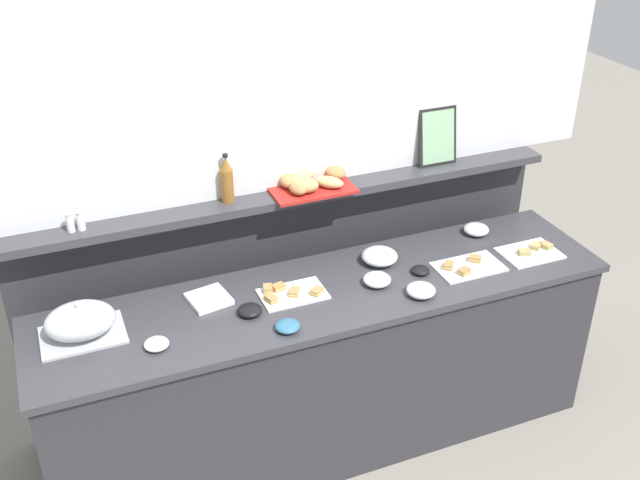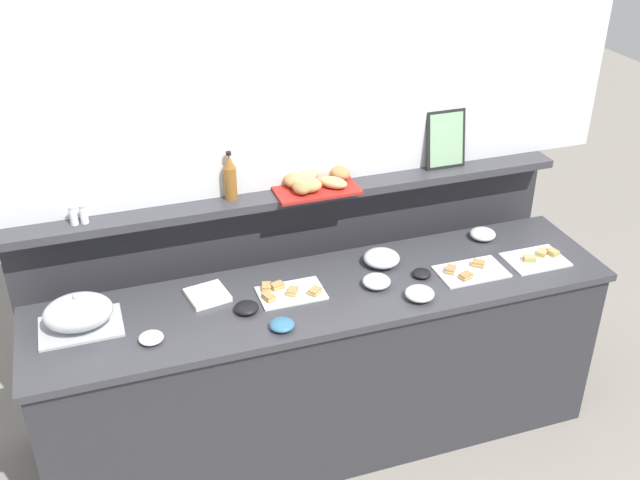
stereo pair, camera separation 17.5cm
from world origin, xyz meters
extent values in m
plane|color=gray|center=(0.00, 0.60, 0.00)|extent=(12.00, 12.00, 0.00)
cube|color=#2D2D33|center=(0.00, 0.00, 0.43)|extent=(2.63, 0.58, 0.87)
cube|color=#38383D|center=(0.00, 0.00, 0.89)|extent=(2.67, 0.62, 0.03)
cube|color=#2D2D33|center=(0.00, 0.49, 0.59)|extent=(2.73, 0.08, 1.17)
cube|color=#38383D|center=(0.00, 0.44, 1.19)|extent=(2.73, 0.22, 0.04)
cube|color=silver|center=(0.00, 0.51, 1.91)|extent=(3.33, 0.08, 1.39)
cube|color=silver|center=(0.69, -0.08, 0.91)|extent=(0.32, 0.20, 0.01)
cube|color=#AD7A47|center=(0.59, -0.05, 0.92)|extent=(0.07, 0.07, 0.01)
cube|color=#E5C666|center=(0.59, -0.05, 0.93)|extent=(0.07, 0.07, 0.01)
cube|color=#AD7A47|center=(0.59, -0.05, 0.93)|extent=(0.07, 0.07, 0.01)
cube|color=#AD7A47|center=(0.63, -0.12, 0.92)|extent=(0.07, 0.06, 0.01)
cube|color=#E5C666|center=(0.63, -0.12, 0.93)|extent=(0.07, 0.06, 0.01)
cube|color=#AD7A47|center=(0.63, -0.12, 0.93)|extent=(0.07, 0.06, 0.01)
cube|color=#AD7A47|center=(0.74, -0.05, 0.92)|extent=(0.07, 0.07, 0.01)
cube|color=#E5C666|center=(0.74, -0.05, 0.93)|extent=(0.07, 0.07, 0.01)
cube|color=#AD7A47|center=(0.74, -0.05, 0.93)|extent=(0.07, 0.07, 0.01)
cube|color=white|center=(-0.16, 0.02, 0.91)|extent=(0.29, 0.19, 0.01)
cube|color=#B7844C|center=(-0.21, 0.08, 0.92)|extent=(0.06, 0.05, 0.01)
cube|color=#E5C666|center=(-0.21, 0.08, 0.93)|extent=(0.06, 0.05, 0.01)
cube|color=#B7844C|center=(-0.21, 0.08, 0.93)|extent=(0.06, 0.05, 0.01)
cube|color=#B7844C|center=(-0.27, 0.00, 0.92)|extent=(0.06, 0.07, 0.01)
cube|color=#E5C666|center=(-0.27, 0.00, 0.93)|extent=(0.06, 0.07, 0.01)
cube|color=#B7844C|center=(-0.27, 0.00, 0.93)|extent=(0.06, 0.07, 0.01)
cube|color=#B7844C|center=(-0.16, 0.01, 0.92)|extent=(0.06, 0.07, 0.01)
cube|color=#E5C666|center=(-0.16, 0.01, 0.93)|extent=(0.06, 0.07, 0.01)
cube|color=#B7844C|center=(-0.16, 0.01, 0.93)|extent=(0.06, 0.07, 0.01)
cube|color=#B7844C|center=(-0.26, 0.08, 0.92)|extent=(0.05, 0.06, 0.01)
cube|color=#E5C666|center=(-0.26, 0.08, 0.93)|extent=(0.05, 0.06, 0.01)
cube|color=#B7844C|center=(-0.26, 0.08, 0.93)|extent=(0.05, 0.06, 0.01)
cube|color=#B7844C|center=(-0.06, -0.02, 0.92)|extent=(0.07, 0.07, 0.01)
cube|color=#E5C666|center=(-0.06, -0.02, 0.93)|extent=(0.07, 0.07, 0.01)
cube|color=#B7844C|center=(-0.06, -0.02, 0.93)|extent=(0.07, 0.07, 0.01)
cube|color=white|center=(1.04, -0.08, 0.91)|extent=(0.28, 0.21, 0.01)
cube|color=tan|center=(1.14, -0.07, 0.92)|extent=(0.05, 0.06, 0.01)
cube|color=#66994C|center=(1.14, -0.07, 0.93)|extent=(0.05, 0.06, 0.01)
cube|color=tan|center=(1.14, -0.07, 0.93)|extent=(0.05, 0.06, 0.01)
cube|color=tan|center=(1.09, -0.06, 0.92)|extent=(0.07, 0.07, 0.01)
cube|color=#66994C|center=(1.09, -0.06, 0.93)|extent=(0.07, 0.07, 0.01)
cube|color=tan|center=(1.09, -0.06, 0.93)|extent=(0.07, 0.07, 0.01)
cube|color=tan|center=(1.00, -0.08, 0.92)|extent=(0.07, 0.06, 0.01)
cube|color=#66994C|center=(1.00, -0.08, 0.93)|extent=(0.07, 0.06, 0.01)
cube|color=tan|center=(1.00, -0.08, 0.93)|extent=(0.07, 0.06, 0.01)
cube|color=#B7BABF|center=(-1.07, 0.06, 0.91)|extent=(0.34, 0.24, 0.01)
ellipsoid|color=silver|center=(-1.07, 0.06, 0.98)|extent=(0.29, 0.23, 0.14)
sphere|color=#B7BABF|center=(-1.07, 0.06, 1.06)|extent=(0.02, 0.02, 0.02)
ellipsoid|color=silver|center=(0.32, 0.13, 0.94)|extent=(0.17, 0.17, 0.07)
ellipsoid|color=#F28C4C|center=(0.32, 0.13, 0.93)|extent=(0.14, 0.14, 0.04)
ellipsoid|color=silver|center=(0.90, 0.20, 0.93)|extent=(0.13, 0.13, 0.05)
ellipsoid|color=white|center=(0.90, 0.20, 0.92)|extent=(0.10, 0.10, 0.03)
ellipsoid|color=silver|center=(0.37, -0.19, 0.93)|extent=(0.13, 0.13, 0.05)
ellipsoid|color=#E5CC66|center=(0.37, -0.19, 0.92)|extent=(0.10, 0.10, 0.03)
ellipsoid|color=silver|center=(0.23, -0.04, 0.93)|extent=(0.13, 0.13, 0.05)
ellipsoid|color=#F28C4C|center=(0.23, -0.04, 0.92)|extent=(0.10, 0.10, 0.03)
ellipsoid|color=black|center=(0.46, -0.03, 0.92)|extent=(0.09, 0.09, 0.03)
ellipsoid|color=silver|center=(-0.80, -0.12, 0.92)|extent=(0.10, 0.10, 0.04)
ellipsoid|color=black|center=(-0.38, -0.04, 0.92)|extent=(0.11, 0.11, 0.04)
ellipsoid|color=teal|center=(-0.27, -0.21, 0.92)|extent=(0.11, 0.11, 0.04)
cube|color=white|center=(-0.52, 0.12, 0.91)|extent=(0.20, 0.20, 0.02)
cylinder|color=#8E5B23|center=(-0.32, 0.44, 1.29)|extent=(0.06, 0.06, 0.16)
cone|color=#8E5B23|center=(-0.32, 0.44, 1.40)|extent=(0.05, 0.05, 0.06)
cylinder|color=black|center=(-0.32, 0.44, 1.44)|extent=(0.02, 0.02, 0.02)
cylinder|color=white|center=(-1.03, 0.41, 1.25)|extent=(0.03, 0.03, 0.08)
cylinder|color=#B7BABF|center=(-1.03, 0.41, 1.29)|extent=(0.03, 0.03, 0.01)
cylinder|color=white|center=(-0.98, 0.41, 1.25)|extent=(0.03, 0.03, 0.08)
cylinder|color=#B7BABF|center=(-0.98, 0.41, 1.29)|extent=(0.03, 0.03, 0.01)
cube|color=#B2231E|center=(0.08, 0.41, 1.22)|extent=(0.40, 0.26, 0.02)
ellipsoid|color=#AD7A47|center=(0.23, 0.45, 1.26)|extent=(0.12, 0.13, 0.06)
ellipsoid|color=tan|center=(0.07, 0.48, 1.26)|extent=(0.16, 0.15, 0.06)
ellipsoid|color=tan|center=(0.16, 0.37, 1.25)|extent=(0.16, 0.16, 0.05)
ellipsoid|color=#AD7A47|center=(0.00, 0.36, 1.26)|extent=(0.09, 0.12, 0.06)
ellipsoid|color=tan|center=(0.02, 0.43, 1.26)|extent=(0.16, 0.17, 0.06)
ellipsoid|color=tan|center=(0.03, 0.37, 1.26)|extent=(0.16, 0.14, 0.07)
ellipsoid|color=#B7844C|center=(-0.02, 0.45, 1.26)|extent=(0.10, 0.13, 0.06)
cube|color=black|center=(0.79, 0.45, 1.36)|extent=(0.21, 0.06, 0.30)
cube|color=#8CB78C|center=(0.79, 0.44, 1.36)|extent=(0.18, 0.05, 0.26)
camera|label=1|loc=(-1.10, -2.60, 2.78)|focal=42.10mm
camera|label=2|loc=(-0.94, -2.67, 2.78)|focal=42.10mm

